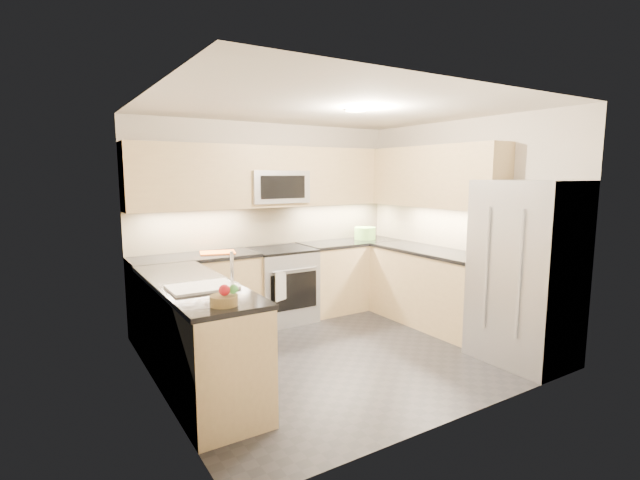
{
  "coord_description": "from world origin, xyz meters",
  "views": [
    {
      "loc": [
        -2.62,
        -3.86,
        1.86
      ],
      "look_at": [
        0.0,
        0.35,
        1.15
      ],
      "focal_mm": 26.0,
      "sensor_mm": 36.0,
      "label": 1
    }
  ],
  "objects_px": {
    "microwave": "(276,187)",
    "utensil_bowl": "(365,233)",
    "refrigerator": "(526,272)",
    "gas_range": "(282,285)",
    "cutting_board": "(218,252)",
    "fruit_basket": "(224,300)"
  },
  "relations": [
    {
      "from": "cutting_board",
      "to": "refrigerator",
      "type": "bearing_deg",
      "value": -47.52
    },
    {
      "from": "utensil_bowl",
      "to": "fruit_basket",
      "type": "xyz_separation_m",
      "value": [
        -2.89,
        -2.15,
        -0.05
      ]
    },
    {
      "from": "utensil_bowl",
      "to": "cutting_board",
      "type": "bearing_deg",
      "value": -179.67
    },
    {
      "from": "microwave",
      "to": "fruit_basket",
      "type": "xyz_separation_m",
      "value": [
        -1.52,
        -2.21,
        -0.72
      ]
    },
    {
      "from": "fruit_basket",
      "to": "cutting_board",
      "type": "bearing_deg",
      "value": 71.53
    },
    {
      "from": "refrigerator",
      "to": "cutting_board",
      "type": "xyz_separation_m",
      "value": [
        -2.26,
        2.47,
        0.05
      ]
    },
    {
      "from": "refrigerator",
      "to": "fruit_basket",
      "type": "xyz_separation_m",
      "value": [
        -2.97,
        0.34,
        0.08
      ]
    },
    {
      "from": "microwave",
      "to": "fruit_basket",
      "type": "bearing_deg",
      "value": -124.54
    },
    {
      "from": "gas_range",
      "to": "microwave",
      "type": "xyz_separation_m",
      "value": [
        0.0,
        0.12,
        1.24
      ]
    },
    {
      "from": "gas_range",
      "to": "fruit_basket",
      "type": "height_order",
      "value": "fruit_basket"
    },
    {
      "from": "utensil_bowl",
      "to": "fruit_basket",
      "type": "bearing_deg",
      "value": -143.38
    },
    {
      "from": "refrigerator",
      "to": "fruit_basket",
      "type": "height_order",
      "value": "refrigerator"
    },
    {
      "from": "gas_range",
      "to": "cutting_board",
      "type": "bearing_deg",
      "value": 176.85
    },
    {
      "from": "gas_range",
      "to": "cutting_board",
      "type": "height_order",
      "value": "cutting_board"
    },
    {
      "from": "utensil_bowl",
      "to": "gas_range",
      "type": "bearing_deg",
      "value": -177.6
    },
    {
      "from": "microwave",
      "to": "refrigerator",
      "type": "relative_size",
      "value": 0.42
    },
    {
      "from": "microwave",
      "to": "utensil_bowl",
      "type": "xyz_separation_m",
      "value": [
        1.36,
        -0.07,
        -0.67
      ]
    },
    {
      "from": "refrigerator",
      "to": "cutting_board",
      "type": "relative_size",
      "value": 4.52
    },
    {
      "from": "microwave",
      "to": "fruit_basket",
      "type": "distance_m",
      "value": 2.78
    },
    {
      "from": "refrigerator",
      "to": "gas_range",
      "type": "bearing_deg",
      "value": 120.88
    },
    {
      "from": "refrigerator",
      "to": "utensil_bowl",
      "type": "bearing_deg",
      "value": 91.96
    },
    {
      "from": "gas_range",
      "to": "cutting_board",
      "type": "relative_size",
      "value": 2.28
    }
  ]
}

